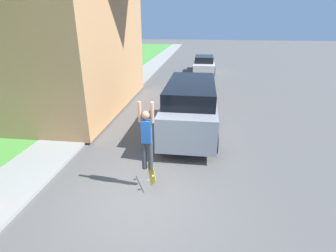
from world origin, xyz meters
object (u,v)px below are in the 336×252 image
Objects in this scene: car_down_street at (204,65)px; skateboard at (151,172)px; lawn_tree_far at (66,2)px; skateboarder at (147,136)px; suv_parked at (190,106)px.

car_down_street is 6.31× the size of skateboard.
lawn_tree_far reaches higher than skateboarder.
skateboarder is (-0.92, -3.92, 0.41)m from suv_parked.
skateboarder is (-1.38, -17.56, 0.87)m from car_down_street.
car_down_street is at bearing 88.07° from suv_parked.
car_down_street is at bearing 58.09° from lawn_tree_far.
lawn_tree_far reaches higher than suv_parked.
suv_parked is 2.76× the size of skateboarder.
skateboarder is 1.09m from skateboard.
skateboarder is at bearing -94.49° from car_down_street.
suv_parked reaches higher than skateboard.
suv_parked is 4.04m from skateboarder.
lawn_tree_far is at bearing -121.91° from car_down_street.
lawn_tree_far is 1.37× the size of suv_parked.
car_down_street is at bearing 85.51° from skateboarder.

